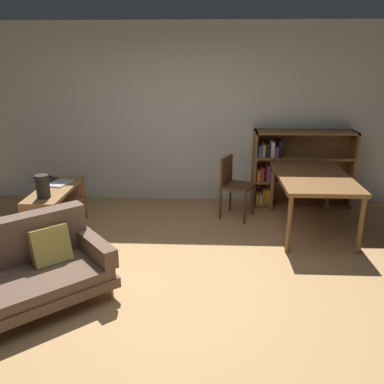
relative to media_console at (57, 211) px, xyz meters
The scene contains 8 objects.
ground_plane 2.07m from the media_console, 37.24° to the right, with size 8.16×8.16×0.00m, color tan.
back_wall_panel 2.42m from the media_console, 42.01° to the left, with size 6.80×0.10×2.70m, color silver.
media_console is the anchor object (origin of this frame).
open_laptop 0.40m from the media_console, 112.14° to the left, with size 0.51×0.41×0.07m.
desk_speaker 0.56m from the media_console, 89.15° to the right, with size 0.16×0.16×0.28m.
dining_table 3.33m from the media_console, ahead, with size 0.92×1.42×0.75m.
dining_chair_near 2.42m from the media_console, 17.19° to the left, with size 0.53×0.55×0.87m.
bookshelf 3.52m from the media_console, 21.22° to the left, with size 1.50×0.36×1.16m.
Camera 1 is at (0.33, -3.39, 2.19)m, focal length 36.80 mm.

